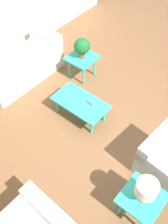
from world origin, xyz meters
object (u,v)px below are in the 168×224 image
side_table_lamp (142,200)px  table_lamp (146,190)px  armchair (167,161)px  side_table_plant (82,60)px  coffee_table (80,103)px  sofa (22,67)px  potted_plant (82,47)px

side_table_lamp → table_lamp: bearing=0.0°
armchair → side_table_plant: size_ratio=1.56×
table_lamp → side_table_plant: bearing=-35.2°
coffee_table → table_lamp: table_lamp is taller
sofa → potted_plant: size_ratio=4.10×
side_table_lamp → coffee_table: bearing=-25.9°
armchair → table_lamp: bearing=-173.2°
sofa → side_table_plant: 1.33m
coffee_table → table_lamp: size_ratio=2.47×
sofa → table_lamp: size_ratio=4.34×
sofa → potted_plant: 1.40m
side_table_lamp → table_lamp: (0.00, 0.00, 0.35)m
side_table_plant → armchair: bearing=159.8°
side_table_plant → table_lamp: table_lamp is taller
armchair → side_table_lamp: 0.90m
potted_plant → table_lamp: bearing=144.8°
coffee_table → side_table_lamp: (-1.88, 0.91, 0.10)m
armchair → sofa: bearing=94.1°
side_table_plant → potted_plant: 0.34m
sofa → table_lamp: table_lamp is taller
side_table_plant → table_lamp: 3.20m
potted_plant → table_lamp: 3.18m
side_table_lamp → table_lamp: size_ratio=1.37×
sofa → side_table_plant: size_ratio=3.17×
side_table_plant → potted_plant: (0.00, 0.00, 0.34)m
sofa → table_lamp: bearing=76.8°
armchair → side_table_plant: (2.57, -0.94, 0.15)m
coffee_table → potted_plant: bearing=-52.1°
coffee_table → sofa: bearing=-1.4°
sofa → side_table_lamp: (-3.58, 0.95, 0.14)m
coffee_table → potted_plant: potted_plant is taller
coffee_table → side_table_plant: bearing=-52.1°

